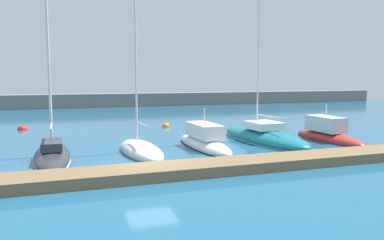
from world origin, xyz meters
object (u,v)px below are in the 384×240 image
object	(u,v)px
motorboat_white_fifth	(204,141)
sailboat_teal_sixth	(263,137)
sailboat_ivory_fourth	(141,150)
mooring_buoy_red	(23,130)
mooring_buoy_orange	(166,127)
sailboat_charcoal_third	(52,154)
motorboat_red_seventh	(327,134)

from	to	relation	value
motorboat_white_fifth	sailboat_teal_sixth	distance (m)	5.09
sailboat_ivory_fourth	mooring_buoy_red	world-z (taller)	sailboat_ivory_fourth
mooring_buoy_orange	sailboat_charcoal_third	bearing A→B (deg)	-129.88
sailboat_charcoal_third	sailboat_ivory_fourth	bearing A→B (deg)	-92.28
sailboat_teal_sixth	motorboat_red_seventh	bearing A→B (deg)	-107.80
mooring_buoy_orange	mooring_buoy_red	xyz separation A→B (m)	(-12.75, 2.19, 0.00)
sailboat_ivory_fourth	mooring_buoy_red	bearing A→B (deg)	23.13
motorboat_white_fifth	mooring_buoy_red	bearing A→B (deg)	40.51
sailboat_charcoal_third	motorboat_red_seventh	bearing A→B (deg)	-89.66
mooring_buoy_red	sailboat_ivory_fourth	bearing A→B (deg)	-60.78
motorboat_white_fifth	mooring_buoy_orange	size ratio (longest dim) A/B	9.73
sailboat_ivory_fourth	motorboat_red_seventh	size ratio (longest dim) A/B	1.83
mooring_buoy_red	motorboat_red_seventh	bearing A→B (deg)	-31.71
sailboat_charcoal_third	mooring_buoy_orange	bearing A→B (deg)	-40.68
motorboat_white_fifth	sailboat_charcoal_third	bearing A→B (deg)	91.61
sailboat_ivory_fourth	sailboat_teal_sixth	distance (m)	9.55
motorboat_red_seventh	mooring_buoy_orange	distance (m)	14.81
sailboat_charcoal_third	motorboat_white_fifth	bearing A→B (deg)	-87.14
sailboat_ivory_fourth	motorboat_red_seventh	bearing A→B (deg)	-94.01
sailboat_charcoal_third	sailboat_ivory_fourth	distance (m)	5.08
sailboat_ivory_fourth	mooring_buoy_orange	bearing A→B (deg)	-28.02
sailboat_ivory_fourth	motorboat_white_fifth	distance (m)	4.47
sailboat_teal_sixth	sailboat_charcoal_third	bearing A→B (deg)	91.16
sailboat_charcoal_third	mooring_buoy_orange	distance (m)	15.45
sailboat_teal_sixth	motorboat_red_seventh	size ratio (longest dim) A/B	2.30
motorboat_red_seventh	sailboat_charcoal_third	bearing A→B (deg)	90.49
mooring_buoy_red	motorboat_white_fifth	bearing A→B (deg)	-47.45
motorboat_red_seventh	mooring_buoy_red	world-z (taller)	motorboat_red_seventh
sailboat_charcoal_third	sailboat_teal_sixth	xyz separation A→B (m)	(14.50, 1.49, -0.00)
sailboat_ivory_fourth	mooring_buoy_orange	size ratio (longest dim) A/B	16.65
sailboat_teal_sixth	mooring_buoy_red	world-z (taller)	sailboat_teal_sixth
mooring_buoy_orange	mooring_buoy_red	size ratio (longest dim) A/B	0.91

